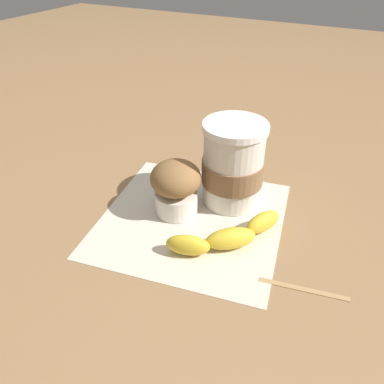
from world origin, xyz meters
name	(u,v)px	position (x,y,z in m)	size (l,w,h in m)	color
ground_plane	(192,219)	(0.00, 0.00, 0.00)	(3.00, 3.00, 0.00)	#936D47
paper_napkin	(192,218)	(0.00, 0.00, 0.00)	(0.27, 0.27, 0.00)	beige
coffee_cup	(233,165)	(-0.07, 0.03, 0.07)	(0.10, 0.10, 0.13)	silver
muffin	(176,186)	(-0.01, -0.03, 0.05)	(0.08, 0.08, 0.09)	white
banana	(228,235)	(0.03, 0.07, 0.02)	(0.14, 0.13, 0.03)	gold
wooden_stirrer	(303,289)	(0.06, 0.18, 0.00)	(0.11, 0.01, 0.00)	tan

